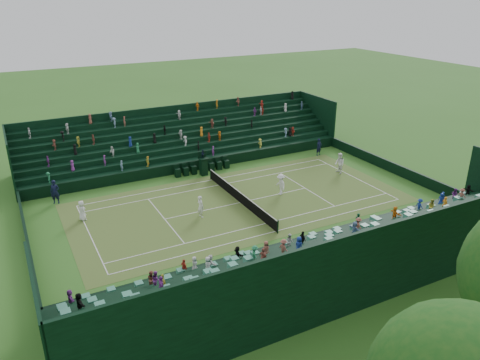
{
  "coord_description": "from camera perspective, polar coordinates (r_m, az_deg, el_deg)",
  "views": [
    {
      "loc": [
        30.51,
        -15.92,
        16.08
      ],
      "look_at": [
        0.0,
        0.0,
        2.0
      ],
      "focal_mm": 35.0,
      "sensor_mm": 36.0,
      "label": 1
    }
  ],
  "objects": [
    {
      "name": "line_judge_south",
      "position": [
        40.34,
        -21.62,
        -1.36
      ],
      "size": [
        0.71,
        0.85,
        1.98
      ],
      "primitive_type": "imported",
      "rotation": [
        0.0,
        0.0,
        1.2
      ],
      "color": "black",
      "rests_on": "ground"
    },
    {
      "name": "courtside_chairs",
      "position": [
        44.27,
        -4.6,
        1.47
      ],
      "size": [
        0.52,
        5.49,
        1.13
      ],
      "color": "black",
      "rests_on": "ground"
    },
    {
      "name": "ground",
      "position": [
        37.98,
        0.0,
        -2.79
      ],
      "size": [
        160.0,
        160.0,
        0.0
      ],
      "primitive_type": "plane",
      "color": "#356B21",
      "rests_on": "ground"
    },
    {
      "name": "player_near_west",
      "position": [
        36.8,
        -18.71,
        -3.56
      ],
      "size": [
        0.89,
        0.71,
        1.58
      ],
      "primitive_type": "imported",
      "rotation": [
        0.0,
        0.0,
        3.45
      ],
      "color": "white",
      "rests_on": "ground"
    },
    {
      "name": "perimeter_wall_west",
      "position": [
        44.9,
        -5.02,
        1.86
      ],
      "size": [
        0.2,
        31.77,
        1.0
      ],
      "primitive_type": "cube",
      "color": "black",
      "rests_on": "ground"
    },
    {
      "name": "player_far_east",
      "position": [
        39.34,
        4.97,
        -0.54
      ],
      "size": [
        1.17,
        0.7,
        1.8
      ],
      "primitive_type": "imported",
      "rotation": [
        0.0,
        0.0,
        -0.02
      ],
      "color": "white",
      "rests_on": "ground"
    },
    {
      "name": "perimeter_wall_north",
      "position": [
        46.74,
        17.54,
        1.71
      ],
      "size": [
        17.17,
        0.2,
        1.0
      ],
      "primitive_type": "cube",
      "color": "black",
      "rests_on": "ground"
    },
    {
      "name": "tennis_net",
      "position": [
        37.76,
        0.0,
        -2.07
      ],
      "size": [
        11.67,
        0.1,
        1.06
      ],
      "color": "black",
      "rests_on": "ground"
    },
    {
      "name": "court_surface",
      "position": [
        37.98,
        0.0,
        -2.79
      ],
      "size": [
        12.97,
        26.77,
        0.01
      ],
      "primitive_type": "cube",
      "color": "#3C7928",
      "rests_on": "ground"
    },
    {
      "name": "perimeter_wall_east",
      "position": [
        31.32,
        7.27,
        -7.78
      ],
      "size": [
        0.2,
        31.77,
        1.0
      ],
      "primitive_type": "cube",
      "color": "black",
      "rests_on": "ground"
    },
    {
      "name": "umpire_chair",
      "position": [
        43.42,
        -4.48,
        1.94
      ],
      "size": [
        0.79,
        0.79,
        2.47
      ],
      "color": "black",
      "rests_on": "ground"
    },
    {
      "name": "player_near_east",
      "position": [
        35.45,
        -4.84,
        -3.23
      ],
      "size": [
        0.71,
        0.55,
        1.75
      ],
      "primitive_type": "imported",
      "rotation": [
        0.0,
        0.0,
        3.36
      ],
      "color": "white",
      "rests_on": "ground"
    },
    {
      "name": "line_judge_north",
      "position": [
        49.28,
        9.61,
        3.99
      ],
      "size": [
        0.54,
        0.72,
        1.79
      ],
      "primitive_type": "imported",
      "rotation": [
        0.0,
        0.0,
        1.76
      ],
      "color": "black",
      "rests_on": "ground"
    },
    {
      "name": "player_far_west",
      "position": [
        44.62,
        12.04,
        1.99
      ],
      "size": [
        1.1,
        0.93,
        1.99
      ],
      "primitive_type": "imported",
      "rotation": [
        0.0,
        0.0,
        -0.2
      ],
      "color": "white",
      "rests_on": "ground"
    },
    {
      "name": "north_grandstand",
      "position": [
        27.98,
        12.26,
        -9.61
      ],
      "size": [
        6.6,
        32.0,
        4.9
      ],
      "color": "black",
      "rests_on": "ground"
    },
    {
      "name": "perimeter_wall_south",
      "position": [
        34.25,
        -24.47,
        -6.99
      ],
      "size": [
        17.17,
        0.2,
        1.0
      ],
      "primitive_type": "cube",
      "color": "black",
      "rests_on": "ground"
    },
    {
      "name": "south_grandstand",
      "position": [
        48.25,
        -6.99,
        4.56
      ],
      "size": [
        6.6,
        32.0,
        4.9
      ],
      "color": "black",
      "rests_on": "ground"
    }
  ]
}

